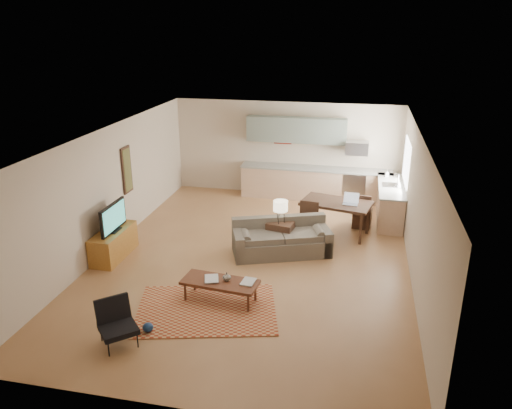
% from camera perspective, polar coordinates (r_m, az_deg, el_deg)
% --- Properties ---
extents(room, '(9.00, 9.00, 9.00)m').
position_cam_1_polar(room, '(10.26, -0.35, 0.48)').
color(room, '#9C6A40').
rests_on(room, ground).
extents(kitchen_counter_back, '(4.26, 0.64, 0.92)m').
position_cam_1_polar(kitchen_counter_back, '(14.34, 6.77, 2.40)').
color(kitchen_counter_back, tan).
rests_on(kitchen_counter_back, ground).
extents(kitchen_counter_right, '(0.64, 2.26, 0.92)m').
position_cam_1_polar(kitchen_counter_right, '(13.20, 15.05, 0.24)').
color(kitchen_counter_right, tan).
rests_on(kitchen_counter_right, ground).
extents(kitchen_range, '(0.62, 0.62, 0.90)m').
position_cam_1_polar(kitchen_range, '(14.29, 11.15, 2.06)').
color(kitchen_range, '#A5A8AD').
rests_on(kitchen_range, ground).
extents(kitchen_microwave, '(0.62, 0.40, 0.35)m').
position_cam_1_polar(kitchen_microwave, '(14.02, 11.46, 6.36)').
color(kitchen_microwave, '#A5A8AD').
rests_on(kitchen_microwave, room).
extents(upper_cabinets, '(2.80, 0.34, 0.70)m').
position_cam_1_polar(upper_cabinets, '(14.17, 4.63, 8.50)').
color(upper_cabinets, slate).
rests_on(upper_cabinets, room).
extents(window_right, '(0.02, 1.40, 1.05)m').
position_cam_1_polar(window_right, '(12.90, 16.82, 4.70)').
color(window_right, white).
rests_on(window_right, room).
extents(wall_art_left, '(0.06, 0.42, 1.10)m').
position_cam_1_polar(wall_art_left, '(12.05, -14.52, 3.85)').
color(wall_art_left, olive).
rests_on(wall_art_left, room).
extents(triptych, '(1.70, 0.04, 0.50)m').
position_cam_1_polar(triptych, '(14.40, 3.09, 7.91)').
color(triptych, beige).
rests_on(triptych, room).
extents(rug, '(2.77, 2.23, 0.02)m').
position_cam_1_polar(rug, '(9.08, -5.66, -11.85)').
color(rug, maroon).
rests_on(rug, floor).
extents(sofa, '(2.39, 1.66, 0.76)m').
position_cam_1_polar(sofa, '(10.90, 2.94, -3.81)').
color(sofa, '#62594D').
rests_on(sofa, floor).
extents(coffee_table, '(1.44, 0.70, 0.42)m').
position_cam_1_polar(coffee_table, '(9.22, -4.11, -9.82)').
color(coffee_table, '#492314').
rests_on(coffee_table, floor).
extents(book_a, '(0.44, 0.47, 0.03)m').
position_cam_1_polar(book_a, '(9.16, -5.89, -8.50)').
color(book_a, maroon).
rests_on(book_a, coffee_table).
extents(book_b, '(0.29, 0.36, 0.02)m').
position_cam_1_polar(book_b, '(9.08, -1.59, -8.71)').
color(book_b, navy).
rests_on(book_b, coffee_table).
extents(vase, '(0.23, 0.23, 0.16)m').
position_cam_1_polar(vase, '(9.09, -3.37, -8.22)').
color(vase, black).
rests_on(vase, coffee_table).
extents(armchair, '(0.89, 0.89, 0.72)m').
position_cam_1_polar(armchair, '(8.30, -15.52, -13.09)').
color(armchair, black).
rests_on(armchair, floor).
extents(tv_credenza, '(0.51, 1.32, 0.61)m').
position_cam_1_polar(tv_credenza, '(11.21, -15.96, -4.33)').
color(tv_credenza, '#8F5B22').
rests_on(tv_credenza, floor).
extents(tv, '(0.10, 1.02, 0.61)m').
position_cam_1_polar(tv, '(10.96, -16.03, -1.44)').
color(tv, black).
rests_on(tv, tv_credenza).
extents(console_table, '(0.62, 0.47, 0.66)m').
position_cam_1_polar(console_table, '(11.09, 2.76, -3.66)').
color(console_table, '#331F16').
rests_on(console_table, floor).
extents(table_lamp, '(0.36, 0.36, 0.53)m').
position_cam_1_polar(table_lamp, '(10.86, 2.81, -0.81)').
color(table_lamp, beige).
rests_on(table_lamp, console_table).
extents(dining_table, '(1.77, 1.26, 0.81)m').
position_cam_1_polar(dining_table, '(12.04, 9.09, -1.52)').
color(dining_table, '#331F16').
rests_on(dining_table, floor).
extents(dining_chair_near, '(0.49, 0.51, 0.92)m').
position_cam_1_polar(dining_chair_near, '(11.54, 5.83, -2.06)').
color(dining_chair_near, '#331F16').
rests_on(dining_chair_near, floor).
extents(dining_chair_far, '(0.49, 0.50, 0.89)m').
position_cam_1_polar(dining_chair_far, '(12.55, 12.11, -0.62)').
color(dining_chair_far, '#331F16').
rests_on(dining_chair_far, floor).
extents(laptop, '(0.37, 0.30, 0.26)m').
position_cam_1_polar(laptop, '(11.75, 10.76, 0.60)').
color(laptop, '#A5A8AD').
rests_on(laptop, dining_table).
extents(soap_bottle, '(0.12, 0.12, 0.19)m').
position_cam_1_polar(soap_bottle, '(13.69, 14.73, 3.44)').
color(soap_bottle, beige).
rests_on(soap_bottle, kitchen_counter_right).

